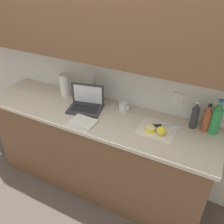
{
  "coord_description": "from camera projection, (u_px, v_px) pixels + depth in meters",
  "views": [
    {
      "loc": [
        0.97,
        -1.57,
        2.15
      ],
      "look_at": [
        0.18,
        -0.01,
        1.01
      ],
      "focal_mm": 38.0,
      "sensor_mm": 36.0,
      "label": 1
    }
  ],
  "objects": [
    {
      "name": "laptop",
      "position": [
        86.0,
        103.0,
        2.26
      ],
      "size": [
        0.36,
        0.28,
        0.23
      ],
      "rotation": [
        0.0,
        0.0,
        0.21
      ],
      "color": "#333338",
      "rests_on": "counter_unit"
    },
    {
      "name": "bottle_green_soda",
      "position": [
        195.0,
        116.0,
        1.97
      ],
      "size": [
        0.06,
        0.06,
        0.26
      ],
      "color": "#333338",
      "rests_on": "counter_unit"
    },
    {
      "name": "knife",
      "position": [
        158.0,
        126.0,
        2.02
      ],
      "size": [
        0.23,
        0.16,
        0.02
      ],
      "rotation": [
        0.0,
        0.0,
        0.56
      ],
      "color": "silver",
      "rests_on": "cutting_board"
    },
    {
      "name": "bottle_water_clear",
      "position": [
        216.0,
        118.0,
        1.89
      ],
      "size": [
        0.08,
        0.08,
        0.31
      ],
      "color": "#2D934C",
      "rests_on": "counter_unit"
    },
    {
      "name": "counter_unit",
      "position": [
        95.0,
        149.0,
        2.47
      ],
      "size": [
        2.27,
        0.6,
        0.93
      ],
      "color": "brown",
      "rests_on": "ground_plane"
    },
    {
      "name": "dish_towel",
      "position": [
        83.0,
        122.0,
        2.07
      ],
      "size": [
        0.22,
        0.17,
        0.02
      ],
      "primitive_type": "cube",
      "rotation": [
        0.0,
        0.0,
        -0.03
      ],
      "color": "silver",
      "rests_on": "counter_unit"
    },
    {
      "name": "lemon_whole_beside",
      "position": [
        161.0,
        131.0,
        1.91
      ],
      "size": [
        0.08,
        0.08,
        0.08
      ],
      "color": "yellow",
      "rests_on": "cutting_board"
    },
    {
      "name": "wall_back",
      "position": [
        105.0,
        40.0,
        2.03
      ],
      "size": [
        5.2,
        0.38,
        2.6
      ],
      "color": "white",
      "rests_on": "ground_plane"
    },
    {
      "name": "lemon_half_cut",
      "position": [
        150.0,
        129.0,
        1.96
      ],
      "size": [
        0.08,
        0.08,
        0.04
      ],
      "color": "yellow",
      "rests_on": "cutting_board"
    },
    {
      "name": "ground_plane",
      "position": [
        98.0,
        181.0,
        2.72
      ],
      "size": [
        12.0,
        12.0,
        0.0
      ],
      "primitive_type": "plane",
      "color": "#564C47",
      "rests_on": "ground"
    },
    {
      "name": "measuring_cup",
      "position": [
        123.0,
        107.0,
        2.23
      ],
      "size": [
        0.1,
        0.08,
        0.09
      ],
      "color": "silver",
      "rests_on": "counter_unit"
    },
    {
      "name": "paper_towel_roll",
      "position": [
        65.0,
        85.0,
        2.45
      ],
      "size": [
        0.11,
        0.11,
        0.23
      ],
      "color": "white",
      "rests_on": "counter_unit"
    },
    {
      "name": "bottle_oil_tall",
      "position": [
        207.0,
        119.0,
        1.94
      ],
      "size": [
        0.07,
        0.07,
        0.25
      ],
      "color": "#A34C2D",
      "rests_on": "counter_unit"
    },
    {
      "name": "cutting_board",
      "position": [
        157.0,
        129.0,
        2.0
      ],
      "size": [
        0.31,
        0.26,
        0.01
      ],
      "primitive_type": "cube",
      "color": "silver",
      "rests_on": "counter_unit"
    }
  ]
}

